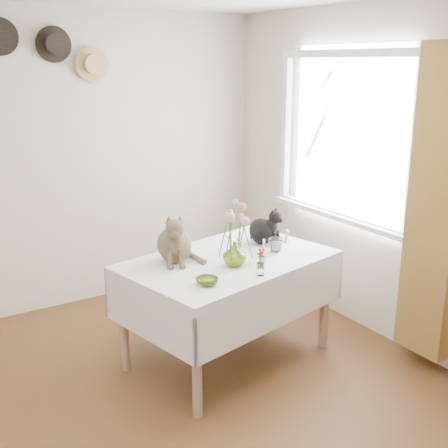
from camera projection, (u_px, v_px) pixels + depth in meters
room at (169, 233)px, 2.78m from camera, size 4.08×4.58×2.58m
window at (345, 151)px, 4.40m from camera, size 0.12×1.52×1.32m
curtain at (435, 207)px, 3.69m from camera, size 0.12×0.38×2.10m
dining_table at (228, 284)px, 3.92m from camera, size 1.58×1.18×0.76m
tabby_cat at (174, 235)px, 3.77m from camera, size 0.35×0.38×0.37m
black_cat at (262, 224)px, 4.17m from camera, size 0.29×0.31×0.29m
flower_vase at (235, 254)px, 3.71m from camera, size 0.16×0.16×0.17m
green_bowl at (207, 281)px, 3.41m from camera, size 0.14×0.14×0.04m
drinking_glass at (275, 245)px, 3.99m from camera, size 0.11×0.11×0.10m
candlestick at (264, 254)px, 3.80m from camera, size 0.04×0.04×0.16m
berry_jar at (260, 262)px, 3.55m from camera, size 0.05×0.05×0.20m
porcelain_figurine at (287, 236)px, 4.21m from camera, size 0.05×0.05×0.10m
flower_bouquet at (234, 216)px, 3.65m from camera, size 0.17×0.13×0.39m
wall_hats at (51, 49)px, 4.36m from camera, size 0.98×0.09×0.48m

